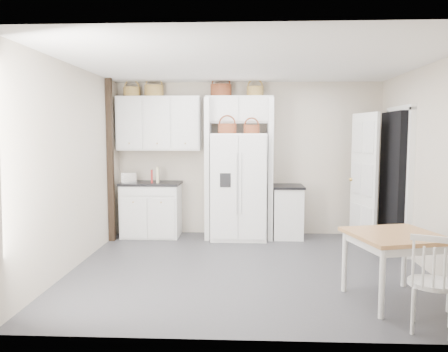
{
  "coord_description": "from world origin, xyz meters",
  "views": [
    {
      "loc": [
        -0.06,
        -5.52,
        1.73
      ],
      "look_at": [
        -0.34,
        0.4,
        1.15
      ],
      "focal_mm": 35.0,
      "sensor_mm": 36.0,
      "label": 1
    }
  ],
  "objects": [
    {
      "name": "floor",
      "position": [
        0.0,
        0.0,
        0.0
      ],
      "size": [
        4.5,
        4.5,
        0.0
      ],
      "primitive_type": "plane",
      "color": "#3B3A3F",
      "rests_on": "ground"
    },
    {
      "name": "ceiling",
      "position": [
        0.0,
        0.0,
        2.6
      ],
      "size": [
        4.5,
        4.5,
        0.0
      ],
      "primitive_type": "plane",
      "color": "white",
      "rests_on": "wall_back"
    },
    {
      "name": "wall_back",
      "position": [
        0.0,
        2.0,
        1.3
      ],
      "size": [
        4.5,
        0.0,
        4.5
      ],
      "primitive_type": "plane",
      "rotation": [
        1.57,
        0.0,
        0.0
      ],
      "color": "#BDB5A9",
      "rests_on": "floor"
    },
    {
      "name": "wall_left",
      "position": [
        -2.25,
        0.0,
        1.3
      ],
      "size": [
        0.0,
        4.0,
        4.0
      ],
      "primitive_type": "plane",
      "rotation": [
        1.57,
        0.0,
        1.57
      ],
      "color": "#BDB5A9",
      "rests_on": "floor"
    },
    {
      "name": "wall_right",
      "position": [
        2.25,
        0.0,
        1.3
      ],
      "size": [
        0.0,
        4.0,
        4.0
      ],
      "primitive_type": "plane",
      "rotation": [
        1.57,
        0.0,
        -1.57
      ],
      "color": "#BDB5A9",
      "rests_on": "floor"
    },
    {
      "name": "refrigerator",
      "position": [
        -0.15,
        1.64,
        0.87
      ],
      "size": [
        0.9,
        0.72,
        1.73
      ],
      "primitive_type": "cube",
      "color": "white",
      "rests_on": "floor"
    },
    {
      "name": "base_cab_left",
      "position": [
        -1.62,
        1.7,
        0.44
      ],
      "size": [
        0.95,
        0.6,
        0.88
      ],
      "primitive_type": "cube",
      "color": "white",
      "rests_on": "floor"
    },
    {
      "name": "base_cab_right",
      "position": [
        0.66,
        1.7,
        0.42
      ],
      "size": [
        0.48,
        0.57,
        0.84
      ],
      "primitive_type": "cube",
      "color": "white",
      "rests_on": "floor"
    },
    {
      "name": "dining_table",
      "position": [
        1.49,
        -1.06,
        0.36
      ],
      "size": [
        1.04,
        1.04,
        0.71
      ],
      "primitive_type": "cube",
      "rotation": [
        0.0,
        0.0,
        0.25
      ],
      "color": "#9B6C3C",
      "rests_on": "floor"
    },
    {
      "name": "windsor_chair",
      "position": [
        1.59,
        -1.75,
        0.43
      ],
      "size": [
        0.54,
        0.52,
        0.86
      ],
      "primitive_type": "cube",
      "rotation": [
        0.0,
        0.0,
        -0.4
      ],
      "color": "white",
      "rests_on": "floor"
    },
    {
      "name": "counter_left",
      "position": [
        -1.62,
        1.7,
        0.9
      ],
      "size": [
        0.99,
        0.64,
        0.04
      ],
      "primitive_type": "cube",
      "color": "black",
      "rests_on": "base_cab_left"
    },
    {
      "name": "counter_right",
      "position": [
        0.66,
        1.7,
        0.86
      ],
      "size": [
        0.51,
        0.61,
        0.04
      ],
      "primitive_type": "cube",
      "color": "black",
      "rests_on": "base_cab_right"
    },
    {
      "name": "toaster",
      "position": [
        -1.98,
        1.62,
        1.0
      ],
      "size": [
        0.27,
        0.2,
        0.17
      ],
      "primitive_type": "cube",
      "rotation": [
        0.0,
        0.0,
        0.29
      ],
      "color": "silver",
      "rests_on": "counter_left"
    },
    {
      "name": "cookbook_red",
      "position": [
        -1.59,
        1.62,
        1.03
      ],
      "size": [
        0.06,
        0.14,
        0.21
      ],
      "primitive_type": "cube",
      "rotation": [
        0.0,
        0.0,
        0.19
      ],
      "color": "maroon",
      "rests_on": "counter_left"
    },
    {
      "name": "cookbook_cream",
      "position": [
        -1.49,
        1.62,
        1.05
      ],
      "size": [
        0.06,
        0.18,
        0.26
      ],
      "primitive_type": "cube",
      "rotation": [
        0.0,
        0.0,
        0.11
      ],
      "color": "beige",
      "rests_on": "counter_left"
    },
    {
      "name": "basket_upper_a",
      "position": [
        -1.96,
        1.83,
        2.43
      ],
      "size": [
        0.28,
        0.28,
        0.16
      ],
      "primitive_type": "cylinder",
      "color": "olive",
      "rests_on": "upper_cabinet"
    },
    {
      "name": "basket_upper_b",
      "position": [
        -1.58,
        1.83,
        2.44
      ],
      "size": [
        0.32,
        0.32,
        0.19
      ],
      "primitive_type": "cylinder",
      "color": "olive",
      "rests_on": "upper_cabinet"
    },
    {
      "name": "basket_bridge_a",
      "position": [
        -0.45,
        1.83,
        2.45
      ],
      "size": [
        0.35,
        0.35,
        0.2
      ],
      "primitive_type": "cylinder",
      "color": "#5D2316",
      "rests_on": "bridge_cabinet"
    },
    {
      "name": "basket_bridge_b",
      "position": [
        0.11,
        1.83,
        2.43
      ],
      "size": [
        0.28,
        0.28,
        0.16
      ],
      "primitive_type": "cylinder",
      "color": "olive",
      "rests_on": "bridge_cabinet"
    },
    {
      "name": "basket_fridge_a",
      "position": [
        -0.34,
        1.54,
        1.81
      ],
      "size": [
        0.3,
        0.3,
        0.16
      ],
      "primitive_type": "cylinder",
      "color": "#5D2316",
      "rests_on": "refrigerator"
    },
    {
      "name": "basket_fridge_b",
      "position": [
        0.05,
        1.54,
        1.8
      ],
      "size": [
        0.26,
        0.26,
        0.14
      ],
      "primitive_type": "cylinder",
      "color": "#5D2316",
      "rests_on": "refrigerator"
    },
    {
      "name": "upper_cabinet",
      "position": [
        -1.5,
        1.83,
        1.9
      ],
      "size": [
        1.4,
        0.34,
        0.9
      ],
      "primitive_type": "cube",
      "color": "white",
      "rests_on": "wall_back"
    },
    {
      "name": "bridge_cabinet",
      "position": [
        -0.15,
        1.83,
        2.12
      ],
      "size": [
        1.12,
        0.34,
        0.45
      ],
      "primitive_type": "cube",
      "color": "white",
      "rests_on": "wall_back"
    },
    {
      "name": "fridge_panel_left",
      "position": [
        -0.66,
        1.7,
        1.15
      ],
      "size": [
        0.08,
        0.6,
        2.3
      ],
      "primitive_type": "cube",
      "color": "white",
      "rests_on": "floor"
    },
    {
      "name": "fridge_panel_right",
      "position": [
        0.36,
        1.7,
        1.15
      ],
      "size": [
        0.08,
        0.6,
        2.3
      ],
      "primitive_type": "cube",
      "color": "white",
      "rests_on": "floor"
    },
    {
      "name": "trim_post",
      "position": [
        -2.2,
        1.35,
        1.3
      ],
      "size": [
        0.09,
        0.09,
        2.6
      ],
      "primitive_type": "cube",
      "color": "black",
      "rests_on": "floor"
    },
    {
      "name": "doorway_void",
      "position": [
        2.16,
        1.0,
        1.02
      ],
      "size": [
        0.18,
        0.85,
        2.05
      ],
      "primitive_type": "cube",
      "color": "black",
      "rests_on": "floor"
    },
    {
      "name": "door_slab",
      "position": [
        1.8,
        1.33,
        1.02
      ],
      "size": [
        0.21,
        0.79,
        2.05
      ],
      "primitive_type": "cube",
      "rotation": [
        0.0,
        0.0,
        -1.36
      ],
      "color": "white",
      "rests_on": "floor"
    }
  ]
}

